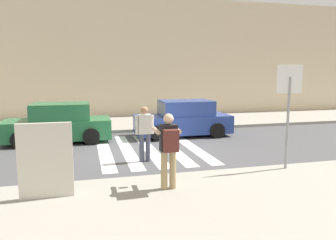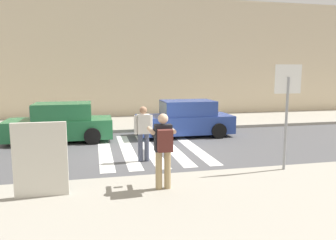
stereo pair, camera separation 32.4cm
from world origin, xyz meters
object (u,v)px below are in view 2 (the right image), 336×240
(stop_sign, at_px, (287,94))
(photographer_with_backpack, at_px, (163,145))
(parked_car_blue, at_px, (185,119))
(advertising_board, at_px, (41,160))
(parked_car_green, at_px, (61,123))
(pedestrian_crossing, at_px, (143,131))

(stop_sign, xyz_separation_m, photographer_with_backpack, (-3.52, -0.77, -1.04))
(photographer_with_backpack, distance_m, parked_car_blue, 7.03)
(advertising_board, bearing_deg, photographer_with_backpack, -3.38)
(advertising_board, bearing_deg, parked_car_green, 91.72)
(parked_car_blue, relative_size, advertising_board, 2.56)
(stop_sign, distance_m, parked_car_green, 8.74)
(advertising_board, bearing_deg, stop_sign, 5.73)
(parked_car_blue, height_order, advertising_board, advertising_board)
(parked_car_green, xyz_separation_m, advertising_board, (0.19, -6.45, 0.21))
(photographer_with_backpack, bearing_deg, stop_sign, 12.34)
(stop_sign, bearing_deg, parked_car_green, 137.37)
(stop_sign, bearing_deg, parked_car_blue, 101.15)
(stop_sign, relative_size, pedestrian_crossing, 1.64)
(parked_car_green, height_order, advertising_board, advertising_board)
(parked_car_green, distance_m, parked_car_blue, 5.19)
(parked_car_blue, bearing_deg, parked_car_green, 180.00)
(photographer_with_backpack, distance_m, advertising_board, 2.63)
(parked_car_green, bearing_deg, pedestrian_crossing, -52.81)
(photographer_with_backpack, relative_size, parked_car_green, 0.42)
(stop_sign, height_order, photographer_with_backpack, stop_sign)
(photographer_with_backpack, distance_m, pedestrian_crossing, 2.92)
(pedestrian_crossing, bearing_deg, advertising_board, -133.32)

